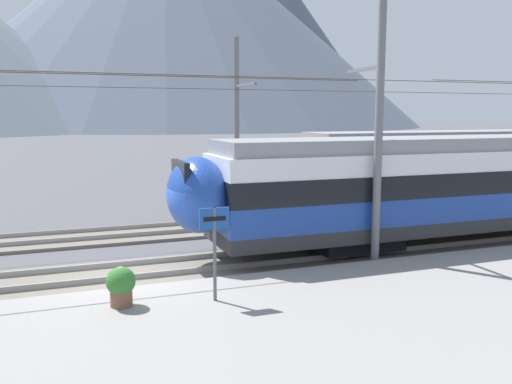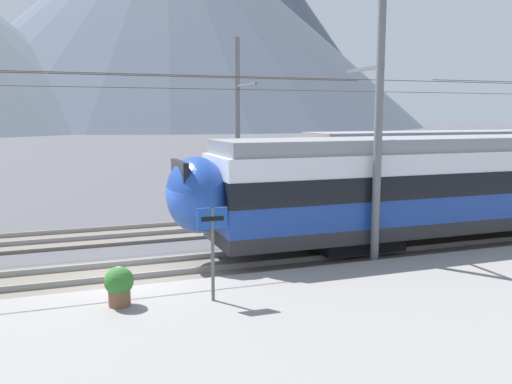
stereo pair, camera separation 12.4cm
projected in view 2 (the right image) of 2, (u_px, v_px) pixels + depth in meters
ground_plane at (130, 285)px, 14.73m from camera, size 400.00×400.00×0.00m
platform_slab at (168, 367)px, 9.56m from camera, size 120.00×8.73×0.35m
track_near at (126, 274)px, 15.50m from camera, size 120.00×3.00×0.28m
track_far at (110, 235)px, 20.47m from camera, size 120.00×3.00×0.28m
catenary_mast_mid at (376, 131)px, 15.86m from camera, size 42.39×2.00×7.94m
catenary_mast_far_side at (239, 125)px, 23.83m from camera, size 42.39×2.58×7.96m
platform_sign at (212, 233)px, 12.28m from camera, size 0.70×0.08×2.18m
potted_plant_platform_edge at (119, 284)px, 12.09m from camera, size 0.66×0.66×0.90m
mountain_central_peak at (169, 15)px, 214.70m from camera, size 198.14×198.14×87.53m
mountain_right_ridge at (235, 14)px, 225.54m from camera, size 130.42×130.42×92.42m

